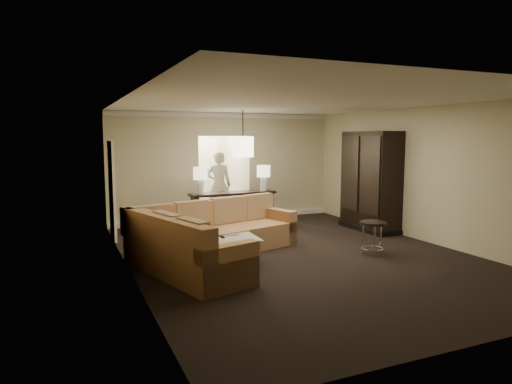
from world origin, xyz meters
name	(u,v)px	position (x,y,z in m)	size (l,w,h in m)	color
ground	(297,255)	(0.00, 0.00, 0.00)	(8.00, 8.00, 0.00)	black
wall_back	(225,167)	(0.00, 4.00, 1.40)	(6.00, 0.04, 2.80)	beige
wall_front	(487,214)	(0.00, -4.00, 1.40)	(6.00, 0.04, 2.80)	beige
wall_left	(129,187)	(-3.00, 0.00, 1.40)	(0.04, 8.00, 2.80)	beige
wall_right	(425,175)	(3.00, 0.00, 1.40)	(0.04, 8.00, 2.80)	beige
ceiling	(299,102)	(0.00, 0.00, 2.80)	(6.00, 8.00, 0.02)	white
crown_molding	(225,115)	(0.00, 3.95, 2.73)	(6.00, 0.10, 0.12)	silver
baseboard	(226,218)	(0.00, 3.95, 0.06)	(6.00, 0.10, 0.12)	silver
side_door	(112,190)	(-2.97, 2.80, 1.05)	(0.05, 0.90, 2.10)	white
foyer	(209,168)	(0.00, 5.34, 1.30)	(1.44, 2.02, 2.80)	beige
sectional_sofa	(210,238)	(-1.58, 0.33, 0.39)	(3.46, 3.35, 0.99)	brown
coffee_table	(224,248)	(-1.37, 0.18, 0.22)	(1.15, 1.15, 0.46)	beige
console_table	(233,206)	(-0.09, 3.15, 0.50)	(2.17, 0.55, 0.83)	black
armoire	(371,183)	(2.69, 1.40, 1.11)	(0.69, 1.60, 2.31)	black
drink_table	(373,231)	(1.32, -0.50, 0.44)	(0.49, 0.49, 0.61)	black
table_lamp_left	(200,176)	(-0.92, 3.12, 1.26)	(0.33, 0.33, 0.64)	white
table_lamp_right	(264,174)	(0.74, 3.17, 1.26)	(0.33, 0.33, 0.64)	white
pendant_light	(243,147)	(0.00, 2.70, 1.95)	(0.38, 0.38, 1.09)	black
person	(219,181)	(-0.06, 4.30, 0.99)	(0.72, 0.48, 1.99)	beige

